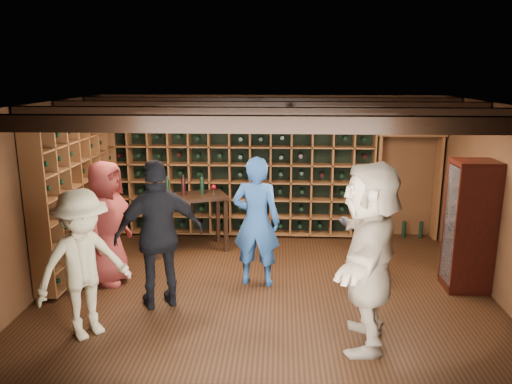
{
  "coord_description": "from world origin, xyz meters",
  "views": [
    {
      "loc": [
        0.18,
        -6.29,
        2.91
      ],
      "look_at": [
        -0.14,
        0.2,
        1.32
      ],
      "focal_mm": 35.0,
      "sensor_mm": 36.0,
      "label": 1
    }
  ],
  "objects_px": {
    "man_blue_shirt": "(256,222)",
    "display_cabinet": "(469,229)",
    "guest_beige": "(369,256)",
    "man_grey_suit": "(367,225)",
    "tasting_table": "(187,203)",
    "guest_woman_black": "(159,235)",
    "guest_khaki": "(83,265)",
    "guest_red_floral": "(107,223)"
  },
  "relations": [
    {
      "from": "man_blue_shirt",
      "to": "display_cabinet",
      "type": "bearing_deg",
      "value": -172.4
    },
    {
      "from": "man_blue_shirt",
      "to": "guest_beige",
      "type": "bearing_deg",
      "value": 137.81
    },
    {
      "from": "man_grey_suit",
      "to": "tasting_table",
      "type": "xyz_separation_m",
      "value": [
        -2.72,
        1.06,
        0.0
      ]
    },
    {
      "from": "guest_woman_black",
      "to": "guest_khaki",
      "type": "height_order",
      "value": "guest_woman_black"
    },
    {
      "from": "guest_woman_black",
      "to": "tasting_table",
      "type": "height_order",
      "value": "guest_woman_black"
    },
    {
      "from": "guest_beige",
      "to": "guest_red_floral",
      "type": "bearing_deg",
      "value": -102.97
    },
    {
      "from": "man_grey_suit",
      "to": "guest_red_floral",
      "type": "xyz_separation_m",
      "value": [
        -3.59,
        -0.26,
        0.05
      ]
    },
    {
      "from": "display_cabinet",
      "to": "guest_beige",
      "type": "relative_size",
      "value": 0.86
    },
    {
      "from": "display_cabinet",
      "to": "tasting_table",
      "type": "relative_size",
      "value": 1.27
    },
    {
      "from": "display_cabinet",
      "to": "man_grey_suit",
      "type": "relative_size",
      "value": 1.07
    },
    {
      "from": "man_blue_shirt",
      "to": "man_grey_suit",
      "type": "height_order",
      "value": "man_blue_shirt"
    },
    {
      "from": "man_grey_suit",
      "to": "guest_beige",
      "type": "height_order",
      "value": "guest_beige"
    },
    {
      "from": "guest_red_floral",
      "to": "display_cabinet",
      "type": "bearing_deg",
      "value": -78.45
    },
    {
      "from": "guest_khaki",
      "to": "tasting_table",
      "type": "distance_m",
      "value": 2.85
    },
    {
      "from": "guest_woman_black",
      "to": "tasting_table",
      "type": "distance_m",
      "value": 2.01
    },
    {
      "from": "man_grey_suit",
      "to": "guest_red_floral",
      "type": "distance_m",
      "value": 3.6
    },
    {
      "from": "man_blue_shirt",
      "to": "man_grey_suit",
      "type": "distance_m",
      "value": 1.55
    },
    {
      "from": "guest_khaki",
      "to": "tasting_table",
      "type": "relative_size",
      "value": 1.22
    },
    {
      "from": "guest_red_floral",
      "to": "guest_khaki",
      "type": "bearing_deg",
      "value": -159.71
    },
    {
      "from": "man_blue_shirt",
      "to": "guest_beige",
      "type": "relative_size",
      "value": 0.89
    },
    {
      "from": "guest_khaki",
      "to": "guest_beige",
      "type": "relative_size",
      "value": 0.83
    },
    {
      "from": "man_grey_suit",
      "to": "tasting_table",
      "type": "bearing_deg",
      "value": -32.75
    },
    {
      "from": "man_grey_suit",
      "to": "guest_woman_black",
      "type": "distance_m",
      "value": 2.86
    },
    {
      "from": "man_blue_shirt",
      "to": "guest_beige",
      "type": "distance_m",
      "value": 1.98
    },
    {
      "from": "guest_red_floral",
      "to": "guest_beige",
      "type": "height_order",
      "value": "guest_beige"
    },
    {
      "from": "guest_red_floral",
      "to": "guest_woman_black",
      "type": "bearing_deg",
      "value": -116.04
    },
    {
      "from": "man_blue_shirt",
      "to": "tasting_table",
      "type": "relative_size",
      "value": 1.31
    },
    {
      "from": "man_grey_suit",
      "to": "display_cabinet",
      "type": "bearing_deg",
      "value": 158.48
    },
    {
      "from": "man_blue_shirt",
      "to": "guest_khaki",
      "type": "bearing_deg",
      "value": 47.55
    },
    {
      "from": "guest_woman_black",
      "to": "guest_beige",
      "type": "distance_m",
      "value": 2.55
    },
    {
      "from": "man_grey_suit",
      "to": "guest_red_floral",
      "type": "height_order",
      "value": "guest_red_floral"
    },
    {
      "from": "display_cabinet",
      "to": "guest_khaki",
      "type": "height_order",
      "value": "display_cabinet"
    },
    {
      "from": "guest_khaki",
      "to": "display_cabinet",
      "type": "bearing_deg",
      "value": -29.86
    },
    {
      "from": "display_cabinet",
      "to": "man_blue_shirt",
      "type": "distance_m",
      "value": 2.85
    },
    {
      "from": "guest_red_floral",
      "to": "tasting_table",
      "type": "xyz_separation_m",
      "value": [
        0.87,
        1.32,
        -0.05
      ]
    },
    {
      "from": "guest_khaki",
      "to": "guest_red_floral",
      "type": "bearing_deg",
      "value": 51.64
    },
    {
      "from": "man_blue_shirt",
      "to": "tasting_table",
      "type": "distance_m",
      "value": 1.74
    },
    {
      "from": "display_cabinet",
      "to": "guest_beige",
      "type": "distance_m",
      "value": 2.19
    },
    {
      "from": "guest_khaki",
      "to": "guest_beige",
      "type": "bearing_deg",
      "value": -47.79
    },
    {
      "from": "display_cabinet",
      "to": "tasting_table",
      "type": "xyz_separation_m",
      "value": [
        -4.04,
        1.3,
        -0.04
      ]
    },
    {
      "from": "display_cabinet",
      "to": "guest_khaki",
      "type": "xyz_separation_m",
      "value": [
        -4.68,
        -1.48,
        -0.01
      ]
    },
    {
      "from": "man_blue_shirt",
      "to": "guest_woman_black",
      "type": "height_order",
      "value": "guest_woman_black"
    }
  ]
}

